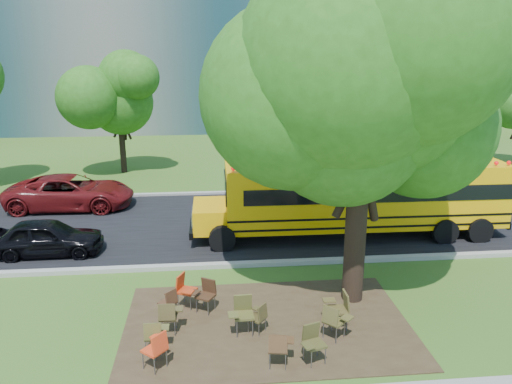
{
  "coord_description": "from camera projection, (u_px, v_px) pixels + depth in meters",
  "views": [
    {
      "loc": [
        -0.33,
        -11.36,
        6.59
      ],
      "look_at": [
        1.18,
        4.2,
        2.07
      ],
      "focal_mm": 35.0,
      "sensor_mm": 36.0,
      "label": 1
    }
  ],
  "objects": [
    {
      "name": "chair_4",
      "position": [
        279.0,
        346.0,
        10.55
      ],
      "size": [
        0.61,
        0.5,
        0.85
      ],
      "rotation": [
        0.0,
        0.0,
        -0.15
      ],
      "color": "#4A2F1A",
      "rests_on": "ground"
    },
    {
      "name": "school_bus",
      "position": [
        361.0,
        194.0,
        17.88
      ],
      "size": [
        11.09,
        2.59,
        2.7
      ],
      "rotation": [
        0.0,
        0.0,
        -0.01
      ],
      "color": "#E7A407",
      "rests_on": "ground"
    },
    {
      "name": "chair_5",
      "position": [
        313.0,
        340.0,
        10.74
      ],
      "size": [
        0.6,
        0.66,
        0.88
      ],
      "rotation": [
        0.0,
        0.0,
        3.46
      ],
      "color": "#45411E",
      "rests_on": "ground"
    },
    {
      "name": "bg_tree_3",
      "position": [
        370.0,
        80.0,
        25.46
      ],
      "size": [
        5.6,
        5.6,
        7.84
      ],
      "color": "black",
      "rests_on": "ground"
    },
    {
      "name": "chair_1",
      "position": [
        169.0,
        314.0,
        11.79
      ],
      "size": [
        0.57,
        0.51,
        0.87
      ],
      "rotation": [
        0.0,
        0.0,
        -0.03
      ],
      "color": "#493E1F",
      "rests_on": "ground"
    },
    {
      "name": "chair_0",
      "position": [
        154.0,
        334.0,
        11.04
      ],
      "size": [
        0.54,
        0.49,
        0.83
      ],
      "rotation": [
        0.0,
        0.0,
        -0.0
      ],
      "color": "brown",
      "rests_on": "ground"
    },
    {
      "name": "chair_9",
      "position": [
        206.0,
        292.0,
        12.85
      ],
      "size": [
        0.74,
        0.59,
        0.88
      ],
      "rotation": [
        0.0,
        0.0,
        2.61
      ],
      "color": "#3C2515",
      "rests_on": "ground"
    },
    {
      "name": "chair_7",
      "position": [
        334.0,
        319.0,
        11.55
      ],
      "size": [
        0.77,
        0.61,
        0.9
      ],
      "rotation": [
        0.0,
        0.0,
        -0.82
      ],
      "color": "brown",
      "rests_on": "ground"
    },
    {
      "name": "chair_3",
      "position": [
        242.0,
        311.0,
        11.85
      ],
      "size": [
        0.62,
        0.58,
        0.95
      ],
      "rotation": [
        0.0,
        0.0,
        3.19
      ],
      "color": "#504D22",
      "rests_on": "ground"
    },
    {
      "name": "ground",
      "position": [
        226.0,
        317.0,
        12.73
      ],
      "size": [
        160.0,
        160.0,
        0.0
      ],
      "primitive_type": "plane",
      "color": "#3B581B",
      "rests_on": "ground"
    },
    {
      "name": "dirt_patch",
      "position": [
        267.0,
        324.0,
        12.34
      ],
      "size": [
        7.0,
        4.5,
        0.03
      ],
      "primitive_type": "cube",
      "color": "#382819",
      "rests_on": "ground"
    },
    {
      "name": "main_tree",
      "position": [
        363.0,
        103.0,
        12.16
      ],
      "size": [
        7.2,
        7.2,
        8.91
      ],
      "color": "black",
      "rests_on": "ground"
    },
    {
      "name": "asphalt_road",
      "position": [
        219.0,
        224.0,
        19.42
      ],
      "size": [
        80.0,
        8.0,
        0.04
      ],
      "primitive_type": "cube",
      "color": "black",
      "rests_on": "ground"
    },
    {
      "name": "chair_2",
      "position": [
        157.0,
        346.0,
        10.5
      ],
      "size": [
        0.61,
        0.77,
        0.89
      ],
      "rotation": [
        0.0,
        0.0,
        0.85
      ],
      "color": "red",
      "rests_on": "ground"
    },
    {
      "name": "black_car",
      "position": [
        47.0,
        237.0,
        16.39
      ],
      "size": [
        3.59,
        1.47,
        1.22
      ],
      "primitive_type": "imported",
      "rotation": [
        0.0,
        0.0,
        1.58
      ],
      "color": "black",
      "rests_on": "ground"
    },
    {
      "name": "kerb_near",
      "position": [
        222.0,
        265.0,
        15.58
      ],
      "size": [
        80.0,
        0.25,
        0.14
      ],
      "primitive_type": "cube",
      "color": "gray",
      "rests_on": "ground"
    },
    {
      "name": "chair_6",
      "position": [
        340.0,
        306.0,
        12.07
      ],
      "size": [
        0.56,
        0.62,
        0.96
      ],
      "rotation": [
        0.0,
        0.0,
        1.58
      ],
      "color": "brown",
      "rests_on": "ground"
    },
    {
      "name": "chair_10",
      "position": [
        185.0,
        288.0,
        13.03
      ],
      "size": [
        0.59,
        0.75,
        0.92
      ],
      "rotation": [
        0.0,
        0.0,
        -2.0
      ],
      "color": "#BD3714",
      "rests_on": "ground"
    },
    {
      "name": "chair_8",
      "position": [
        169.0,
        300.0,
        12.56
      ],
      "size": [
        0.53,
        0.68,
        0.79
      ],
      "rotation": [
        0.0,
        0.0,
        0.82
      ],
      "color": "#492B1A",
      "rests_on": "ground"
    },
    {
      "name": "chair_11",
      "position": [
        259.0,
        315.0,
        11.87
      ],
      "size": [
        0.52,
        0.66,
        0.77
      ],
      "rotation": [
        0.0,
        0.0,
        0.91
      ],
      "color": "#443C1D",
      "rests_on": "ground"
    },
    {
      "name": "bg_tree_2",
      "position": [
        119.0,
        95.0,
        26.4
      ],
      "size": [
        4.8,
        4.8,
        6.62
      ],
      "color": "black",
      "rests_on": "ground"
    },
    {
      "name": "bg_car_red",
      "position": [
        71.0,
        192.0,
        21.13
      ],
      "size": [
        5.26,
        2.55,
        1.44
      ],
      "primitive_type": "imported",
      "rotation": [
        0.0,
        0.0,
        1.54
      ],
      "color": "#580F10",
      "rests_on": "ground"
    },
    {
      "name": "kerb_far",
      "position": [
        217.0,
        193.0,
        23.32
      ],
      "size": [
        80.0,
        0.25,
        0.14
      ],
      "primitive_type": "cube",
      "color": "gray",
      "rests_on": "ground"
    }
  ]
}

